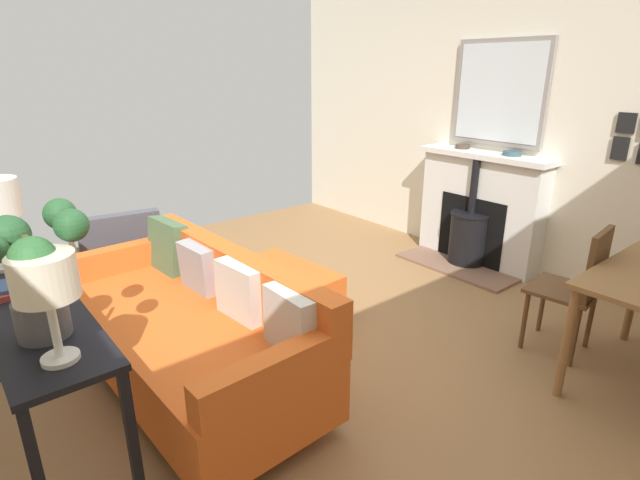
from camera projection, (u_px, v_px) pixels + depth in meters
ground_plane at (278, 341)px, 3.46m from camera, size 5.16×5.56×0.01m
wall_left at (502, 115)px, 4.53m from camera, size 0.12×5.56×2.83m
fireplace at (477, 215)px, 4.71m from camera, size 0.66×1.29×1.09m
mirror_over_mantel at (499, 93)px, 4.42m from camera, size 0.04×0.91×0.93m
mantel_bowl_near at (463, 146)px, 4.72m from camera, size 0.14×0.14×0.04m
mantel_bowl_far at (512, 153)px, 4.35m from camera, size 0.16×0.16×0.04m
sofa at (193, 328)px, 2.92m from camera, size 0.91×1.98×0.82m
ottoman at (283, 288)px, 3.71m from camera, size 0.58×0.87×0.39m
armchair_accent at (120, 250)px, 3.97m from camera, size 0.75×0.67×0.78m
console_table at (34, 323)px, 2.34m from camera, size 0.40×1.57×0.76m
table_lamp_far_end at (45, 282)px, 1.77m from camera, size 0.23×0.23×0.44m
potted_plant at (34, 264)px, 1.95m from camera, size 0.41×0.52×0.56m
book_stack at (23, 287)px, 2.46m from camera, size 0.25×0.22×0.05m
dining_chair_near_fireplace at (579, 282)px, 3.15m from camera, size 0.45×0.45×0.89m
photo_gallery_row at (638, 138)px, 3.66m from camera, size 0.02×0.32×0.37m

